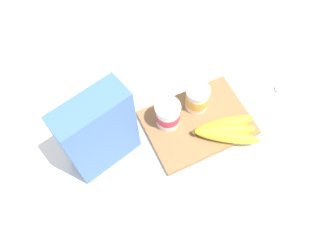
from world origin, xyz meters
The scene contains 7 objects.
ground_plane centered at (0.00, 0.00, 0.00)m, with size 2.40×2.40×0.00m, color silver.
cutting_board centered at (0.00, 0.00, 0.01)m, with size 0.30×0.22×0.02m, color olive.
cereal_box centered at (-0.27, 0.03, 0.13)m, with size 0.18×0.08×0.26m, color #4770B7.
yogurt_cup_front centered at (-0.08, 0.04, 0.06)m, with size 0.07×0.07×0.08m.
yogurt_cup_back centered at (0.02, 0.05, 0.06)m, with size 0.07×0.07×0.08m.
banana_bunch centered at (0.05, -0.07, 0.04)m, with size 0.19×0.14×0.04m.
spoon centered at (0.26, -0.02, 0.01)m, with size 0.12×0.08×0.01m.
Camera 1 is at (-0.29, -0.39, 0.89)m, focal length 36.47 mm.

